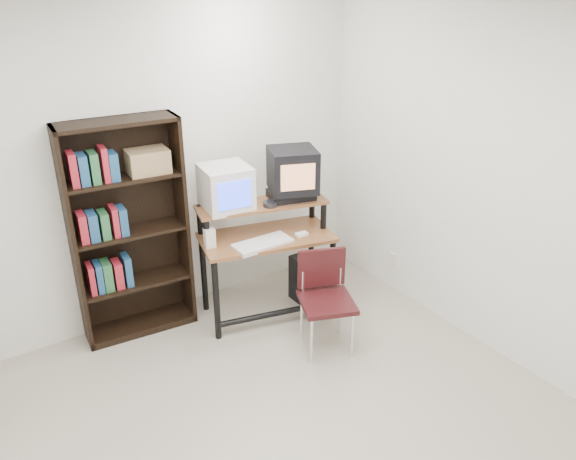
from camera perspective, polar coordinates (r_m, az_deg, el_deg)
ceiling at (r=2.50m, az=-1.10°, el=22.32°), size 4.00×4.00×0.01m
back_wall at (r=4.54m, az=-14.90°, el=5.94°), size 4.00×0.01×2.60m
right_wall at (r=4.21m, az=22.61°, el=3.30°), size 0.01×4.00×2.60m
computer_desk at (r=4.64m, az=-2.26°, el=-1.17°), size 1.17×0.78×0.98m
crt_monitor at (r=4.49m, az=-6.33°, el=4.32°), size 0.41×0.42×0.35m
vcr at (r=4.68m, az=0.31°, el=3.58°), size 0.41×0.33×0.08m
crt_tv at (r=4.61m, az=0.48°, el=6.11°), size 0.48×0.47×0.35m
cd_spindle at (r=4.53m, az=-1.81°, el=2.60°), size 0.15×0.15×0.05m
keyboard at (r=4.46m, az=-2.59°, el=-1.41°), size 0.47×0.21×0.03m
mousepad at (r=4.59m, az=1.31°, el=-0.77°), size 0.28×0.26×0.01m
mouse at (r=4.60m, az=1.39°, el=-0.48°), size 0.10×0.07×0.03m
desk_speaker at (r=4.43m, az=-7.97°, el=-0.87°), size 0.09×0.09×0.17m
pc_tower at (r=4.95m, az=2.46°, el=-5.48°), size 0.20×0.45×0.42m
school_chair at (r=4.33m, az=3.77°, el=-6.22°), size 0.51×0.51×0.78m
bookshelf at (r=4.50m, az=-15.95°, el=0.18°), size 0.90×0.37×1.75m
wall_outlet at (r=5.25m, az=10.57°, el=-2.90°), size 0.02×0.08×0.12m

